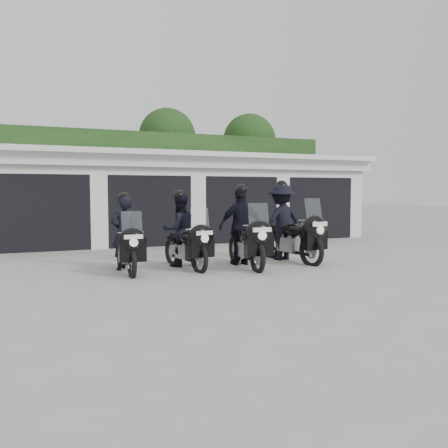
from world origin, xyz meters
name	(u,v)px	position (x,y,z in m)	size (l,w,h in m)	color
ground	(216,276)	(0.00, 0.00, 0.00)	(80.00, 80.00, 0.00)	#9A9A95
garage_block	(133,199)	(0.00, 8.06, 1.42)	(16.40, 6.80, 2.96)	silver
background_vegetation	(118,168)	(0.37, 12.92, 2.77)	(20.00, 3.90, 5.80)	#163413
police_bike_a	(126,240)	(-1.59, 1.17, 0.69)	(0.64, 2.01, 1.75)	black
police_bike_b	(183,234)	(-0.30, 1.29, 0.76)	(0.91, 2.06, 1.80)	black
police_bike_c	(244,230)	(1.05, 0.94, 0.82)	(1.10, 2.22, 1.94)	black
police_bike_d	(286,225)	(2.37, 1.30, 0.87)	(1.32, 2.34, 2.05)	black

